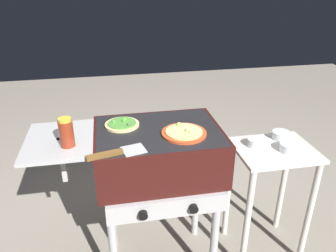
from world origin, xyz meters
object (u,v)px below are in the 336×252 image
object	(u,v)px
topping_bowl_near	(256,143)
spatula	(117,153)
topping_bowl_far	(290,148)
pizza_cheese	(184,133)
sauce_jar	(66,133)
pizza_veggie	(122,124)
topping_bowl_middle	(281,135)
grill	(156,156)
prep_table	(270,179)

from	to	relation	value
topping_bowl_near	spatula	bearing A→B (deg)	-162.66
topping_bowl_near	topping_bowl_far	bearing A→B (deg)	-27.83
pizza_cheese	sauce_jar	world-z (taller)	sauce_jar
pizza_veggie	topping_bowl_near	size ratio (longest dim) A/B	1.95
pizza_cheese	topping_bowl_middle	world-z (taller)	pizza_cheese
grill	prep_table	distance (m)	0.71
topping_bowl_far	pizza_cheese	bearing A→B (deg)	-177.74
pizza_cheese	sauce_jar	xyz separation A→B (m)	(-0.55, -0.01, 0.06)
grill	prep_table	bearing A→B (deg)	0.37
topping_bowl_near	topping_bowl_far	xyz separation A→B (m)	(0.16, -0.09, 0.00)
prep_table	topping_bowl_near	bearing A→B (deg)	155.36
pizza_cheese	pizza_veggie	distance (m)	0.33
grill	pizza_cheese	xyz separation A→B (m)	(0.13, -0.06, 0.15)
topping_bowl_near	sauce_jar	bearing A→B (deg)	-172.82
pizza_cheese	prep_table	size ratio (longest dim) A/B	0.31
grill	spatula	world-z (taller)	spatula
spatula	topping_bowl_middle	bearing A→B (deg)	17.42
pizza_veggie	sauce_jar	xyz separation A→B (m)	(-0.26, -0.17, 0.06)
grill	topping_bowl_near	distance (m)	0.58
topping_bowl_far	topping_bowl_middle	distance (m)	0.15
grill	spatula	distance (m)	0.32
pizza_cheese	prep_table	distance (m)	0.67
prep_table	topping_bowl_far	bearing A→B (deg)	-32.27
sauce_jar	topping_bowl_near	size ratio (longest dim) A/B	1.53
pizza_veggie	spatula	xyz separation A→B (m)	(-0.04, -0.29, -0.00)
topping_bowl_far	pizza_veggie	bearing A→B (deg)	171.68
sauce_jar	prep_table	world-z (taller)	sauce_jar
pizza_veggie	grill	bearing A→B (deg)	-30.56
grill	topping_bowl_near	world-z (taller)	grill
pizza_veggie	topping_bowl_far	distance (m)	0.92
pizza_cheese	topping_bowl_far	xyz separation A→B (m)	(0.61, 0.02, -0.16)
grill	prep_table	xyz separation A→B (m)	(0.67, 0.00, -0.23)
sauce_jar	spatula	bearing A→B (deg)	-28.64
pizza_cheese	grill	bearing A→B (deg)	155.08
pizza_veggie	pizza_cheese	bearing A→B (deg)	-28.08
pizza_veggie	spatula	size ratio (longest dim) A/B	0.67
pizza_veggie	topping_bowl_middle	distance (m)	0.94
topping_bowl_near	topping_bowl_middle	bearing A→B (deg)	17.71
pizza_veggie	prep_table	world-z (taller)	pizza_veggie
pizza_veggie	prep_table	xyz separation A→B (m)	(0.83, -0.09, -0.39)
pizza_cheese	pizza_veggie	world-z (taller)	same
prep_table	topping_bowl_middle	size ratio (longest dim) A/B	6.95
prep_table	pizza_veggie	bearing A→B (deg)	173.84
sauce_jar	topping_bowl_near	bearing A→B (deg)	7.18
sauce_jar	prep_table	xyz separation A→B (m)	(1.09, 0.08, -0.45)
sauce_jar	prep_table	bearing A→B (deg)	4.19
topping_bowl_far	grill	bearing A→B (deg)	177.12
grill	topping_bowl_far	xyz separation A→B (m)	(0.74, -0.04, -0.01)
pizza_veggie	topping_bowl_near	world-z (taller)	pizza_veggie
spatula	topping_bowl_middle	world-z (taller)	spatula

